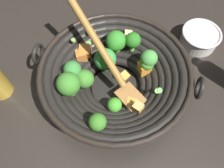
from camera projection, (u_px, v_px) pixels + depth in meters
ground_plane at (115, 88)px, 0.62m from camera, size 4.00×4.00×0.00m
wok at (114, 75)px, 0.56m from camera, size 0.37×0.41×0.21m
prep_bowl at (200, 37)px, 0.67m from camera, size 0.12×0.12×0.05m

